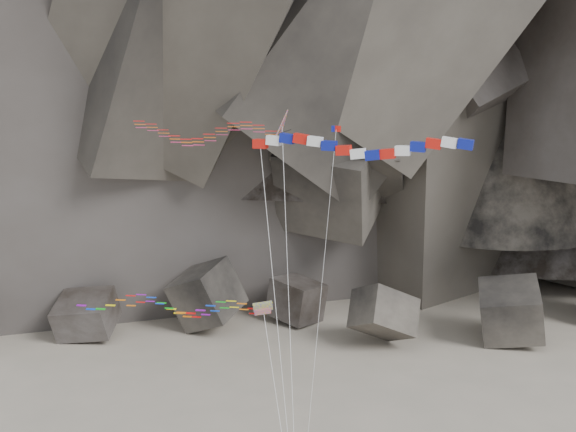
{
  "coord_description": "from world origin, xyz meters",
  "views": [
    {
      "loc": [
        4.42,
        -40.81,
        27.42
      ],
      "look_at": [
        2.96,
        6.0,
        18.47
      ],
      "focal_mm": 45.0,
      "sensor_mm": 36.0,
      "label": 1
    }
  ],
  "objects_px": {
    "banner_kite": "(358,147)",
    "parafoil_kite": "(163,304)",
    "delta_kite": "(200,131)",
    "pennant_kite": "(327,221)"
  },
  "relations": [
    {
      "from": "banner_kite",
      "to": "parafoil_kite",
      "type": "distance_m",
      "value": 15.54
    },
    {
      "from": "delta_kite",
      "to": "pennant_kite",
      "type": "xyz_separation_m",
      "value": [
        8.04,
        -4.34,
        -4.93
      ]
    },
    {
      "from": "delta_kite",
      "to": "banner_kite",
      "type": "distance_m",
      "value": 12.09
    },
    {
      "from": "banner_kite",
      "to": "delta_kite",
      "type": "bearing_deg",
      "value": 159.74
    },
    {
      "from": "delta_kite",
      "to": "pennant_kite",
      "type": "relative_size",
      "value": 1.04
    },
    {
      "from": "pennant_kite",
      "to": "banner_kite",
      "type": "bearing_deg",
      "value": -49.11
    },
    {
      "from": "delta_kite",
      "to": "banner_kite",
      "type": "relative_size",
      "value": 1.05
    },
    {
      "from": "parafoil_kite",
      "to": "pennant_kite",
      "type": "height_order",
      "value": "pennant_kite"
    },
    {
      "from": "parafoil_kite",
      "to": "pennant_kite",
      "type": "xyz_separation_m",
      "value": [
        9.91,
        -0.48,
        5.35
      ]
    },
    {
      "from": "parafoil_kite",
      "to": "pennant_kite",
      "type": "bearing_deg",
      "value": -13.01
    }
  ]
}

